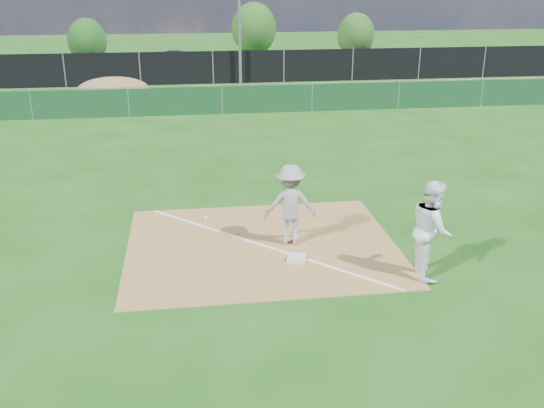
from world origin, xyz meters
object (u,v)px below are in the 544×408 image
Objects in this scene: play_at_first at (290,205)px; tree_right at (356,35)px; car_left at (132,64)px; tree_mid at (254,29)px; runner at (431,229)px; car_right at (287,61)px; first_base at (297,258)px; light_pole at (239,9)px; car_mid at (183,62)px; tree_left at (87,41)px.

play_at_first is 0.79× the size of tree_right.
tree_mid reaches higher than car_left.
play_at_first is 1.26× the size of runner.
car_right is 8.39m from tree_right.
first_base is 1.26m from play_at_first.
car_right is at bearing -136.33° from tree_right.
car_left is 16.80m from tree_right.
car_right is 1.34× the size of tree_right.
light_pole reaches higher than car_mid.
runner is at bearing -164.58° from car_right.
first_base is 0.09× the size of car_right.
first_base is 0.19× the size of runner.
play_at_first reaches higher than first_base.
tree_mid is (2.98, 33.75, 1.07)m from play_at_first.
tree_right is at bearing -3.01° from runner.
tree_left is at bearing 34.63° from car_mid.
light_pole is 21.87m from play_at_first.
first_base is 34.44m from tree_right.
runner is (1.67, -23.54, -2.99)m from light_pole.
tree_left is at bearing 105.18° from first_base.
light_pole is 3.15× the size of play_at_first.
car_mid is 0.95× the size of car_right.
tree_right is (18.92, 0.94, 0.07)m from tree_left.
car_left is 0.96× the size of car_mid.
tree_right reaches higher than first_base.
car_right is (1.72, 28.08, -0.37)m from runner.
tree_mid is (5.31, 7.68, 1.32)m from car_mid.
tree_mid is at bearing 28.38° from car_right.
car_left is at bearing 25.75° from runner.
car_mid reaches higher than car_right.
car_right is at bearing 6.38° from runner.
play_at_first is 0.83× the size of tree_left.
first_base is at bearing -94.92° from tree_mid.
tree_left is at bearing -166.67° from tree_mid.
light_pole reaches higher than car_right.
first_base is at bearing -92.16° from light_pole.
runner is at bearing -21.56° from first_base.
play_at_first is 33.55m from tree_right.
car_left is 1.01× the size of tree_mid.
car_right is (3.39, 4.54, -3.36)m from light_pole.
light_pole is 1.96× the size of car_mid.
car_left reaches higher than car_right.
light_pole is at bearing -44.54° from tree_left.
tree_mid is (0.46, 35.65, 1.00)m from runner.
runner is (2.52, -1.00, 0.95)m from first_base.
runner is 35.66m from tree_mid.
car_mid reaches higher than car_left.
tree_left is at bearing 88.47° from car_right.
tree_right reaches higher than runner.
runner is at bearing -160.21° from car_left.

